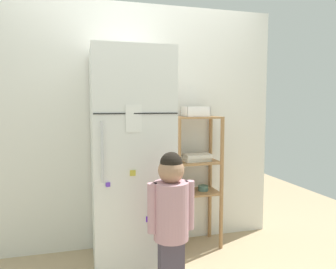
% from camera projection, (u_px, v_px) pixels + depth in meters
% --- Properties ---
extents(ground_plane, '(6.00, 6.00, 0.00)m').
position_uv_depth(ground_plane, '(147.00, 261.00, 2.79)').
color(ground_plane, tan).
extents(kitchen_wall_back, '(2.76, 0.03, 2.32)m').
position_uv_depth(kitchen_wall_back, '(138.00, 127.00, 3.05)').
color(kitchen_wall_back, silver).
rests_on(kitchen_wall_back, ground).
extents(refrigerator, '(0.64, 0.71, 1.82)m').
position_uv_depth(refrigerator, '(131.00, 159.00, 2.69)').
color(refrigerator, white).
rests_on(refrigerator, ground).
extents(child_standing, '(0.34, 0.25, 1.04)m').
position_uv_depth(child_standing, '(171.00, 210.00, 2.21)').
color(child_standing, '#4A4252').
rests_on(child_standing, ground).
extents(pantry_shelf_unit, '(0.46, 0.31, 1.26)m').
position_uv_depth(pantry_shelf_unit, '(196.00, 168.00, 3.05)').
color(pantry_shelf_unit, '#9E7247').
rests_on(pantry_shelf_unit, ground).
extents(fruit_bin, '(0.23, 0.20, 0.09)m').
position_uv_depth(fruit_bin, '(196.00, 113.00, 2.99)').
color(fruit_bin, white).
rests_on(fruit_bin, pantry_shelf_unit).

